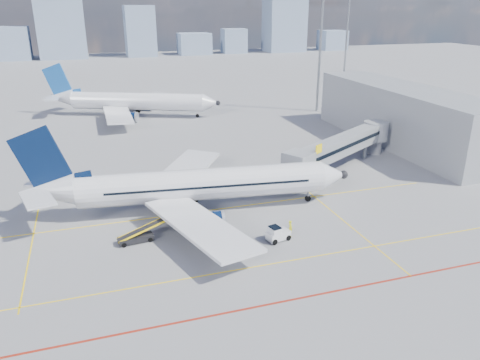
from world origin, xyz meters
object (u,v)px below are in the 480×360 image
at_px(baggage_tug, 277,234).
at_px(second_aircraft, 130,102).
at_px(cargo_dolly, 222,240).
at_px(ramp_worker, 290,228).
at_px(belt_loader, 137,237).
at_px(main_aircraft, 190,186).

bearing_deg(baggage_tug, second_aircraft, 83.90).
bearing_deg(cargo_dolly, ramp_worker, 14.85).
distance_m(belt_loader, ramp_worker, 16.38).
relative_size(main_aircraft, cargo_dolly, 11.74).
relative_size(baggage_tug, cargo_dolly, 0.81).
distance_m(main_aircraft, baggage_tug, 12.83).
bearing_deg(main_aircraft, ramp_worker, -41.47).
height_order(baggage_tug, belt_loader, belt_loader).
height_order(second_aircraft, ramp_worker, second_aircraft).
bearing_deg(main_aircraft, cargo_dolly, -77.03).
xyz_separation_m(baggage_tug, ramp_worker, (1.71, 0.46, 0.13)).
distance_m(baggage_tug, cargo_dolly, 6.05).
distance_m(main_aircraft, belt_loader, 9.79).
bearing_deg(cargo_dolly, belt_loader, 167.52).
height_order(second_aircraft, cargo_dolly, second_aircraft).
bearing_deg(second_aircraft, baggage_tug, -58.32).
distance_m(main_aircraft, ramp_worker, 13.48).
xyz_separation_m(cargo_dolly, belt_loader, (-8.16, 4.00, -0.38)).
distance_m(second_aircraft, cargo_dolly, 64.48).
xyz_separation_m(second_aircraft, ramp_worker, (10.47, -64.22, -2.28)).
bearing_deg(baggage_tug, ramp_worker, 1.29).
relative_size(belt_loader, ramp_worker, 2.81).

